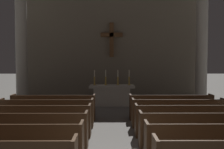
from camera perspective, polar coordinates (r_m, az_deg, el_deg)
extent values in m
cube|color=#422B19|center=(6.37, -20.39, -13.76)|extent=(2.98, 0.40, 0.05)
cube|color=#422B19|center=(6.10, -21.18, -11.86)|extent=(2.98, 0.05, 0.50)
cube|color=#422B19|center=(6.01, -6.27, -14.13)|extent=(0.06, 0.50, 0.95)
cube|color=#422B19|center=(7.42, -17.32, -11.31)|extent=(2.98, 0.40, 0.05)
cube|color=#422B19|center=(7.14, -17.88, -9.61)|extent=(2.98, 0.05, 0.50)
cube|color=#422B19|center=(7.64, -16.89, -12.62)|extent=(2.98, 0.04, 0.40)
cube|color=#422B19|center=(7.10, -5.31, -11.41)|extent=(0.06, 0.50, 0.95)
cube|color=#422B19|center=(8.49, -15.04, -9.45)|extent=(2.98, 0.40, 0.05)
cube|color=#422B19|center=(8.22, -15.47, -7.91)|extent=(2.98, 0.05, 0.50)
cube|color=#422B19|center=(8.71, -14.72, -10.65)|extent=(2.98, 0.04, 0.40)
cube|color=#422B19|center=(8.21, -4.62, -9.42)|extent=(0.06, 0.50, 0.95)
cube|color=#422B19|center=(9.58, -13.30, -8.00)|extent=(2.98, 0.40, 0.05)
cube|color=#422B19|center=(9.31, -13.63, -6.60)|extent=(2.98, 0.05, 0.50)
cube|color=#422B19|center=(9.79, -13.05, -9.10)|extent=(2.98, 0.04, 0.40)
cube|color=#422B19|center=(9.33, -4.10, -7.91)|extent=(0.06, 0.50, 0.95)
cube|color=#422B19|center=(9.99, -21.93, -7.38)|extent=(0.06, 0.50, 0.95)
cube|color=#422B19|center=(10.67, -11.92, -6.84)|extent=(2.98, 0.40, 0.05)
cube|color=#422B19|center=(10.41, -12.19, -5.56)|extent=(2.98, 0.05, 0.50)
cube|color=#422B19|center=(10.89, -11.72, -7.85)|extent=(2.98, 0.04, 0.40)
cube|color=#422B19|center=(10.45, -3.69, -6.72)|extent=(0.06, 0.50, 0.95)
cube|color=#422B19|center=(11.05, -19.74, -6.36)|extent=(0.06, 0.50, 0.95)
cube|color=#422B19|center=(6.43, 21.06, -13.62)|extent=(2.98, 0.40, 0.05)
cube|color=#422B19|center=(6.16, 21.90, -11.73)|extent=(2.98, 0.05, 0.50)
cube|color=#422B19|center=(6.03, 7.14, -14.08)|extent=(0.06, 0.50, 0.95)
cube|color=#422B19|center=(7.47, 17.79, -11.22)|extent=(2.98, 0.40, 0.05)
cube|color=#422B19|center=(7.20, 18.40, -9.52)|extent=(2.98, 0.05, 0.50)
cube|color=#422B19|center=(7.69, 17.34, -12.53)|extent=(2.98, 0.04, 0.40)
cube|color=#422B19|center=(7.12, 5.90, -11.38)|extent=(0.06, 0.50, 0.95)
cube|color=#422B19|center=(8.53, 15.36, -9.39)|extent=(2.98, 0.40, 0.05)
cube|color=#422B19|center=(8.27, 15.82, -7.85)|extent=(2.98, 0.05, 0.50)
cube|color=#422B19|center=(8.75, 15.02, -10.58)|extent=(2.98, 0.04, 0.40)
cube|color=#422B19|center=(8.23, 5.02, -9.40)|extent=(0.06, 0.50, 0.95)
cube|color=#422B19|center=(9.61, 13.50, -7.96)|extent=(2.98, 0.40, 0.05)
cube|color=#422B19|center=(9.35, 13.85, -6.56)|extent=(2.98, 0.05, 0.50)
cube|color=#422B19|center=(9.83, 13.22, -9.05)|extent=(2.98, 0.04, 0.40)
cube|color=#422B19|center=(9.34, 4.35, -7.89)|extent=(0.06, 0.50, 0.95)
cube|color=#422B19|center=(10.06, 22.04, -7.32)|extent=(0.06, 0.50, 0.95)
cube|color=#422B19|center=(10.71, 12.02, -6.81)|extent=(2.98, 0.40, 0.05)
cube|color=#422B19|center=(10.45, 12.30, -5.53)|extent=(2.98, 0.05, 0.50)
cube|color=#422B19|center=(10.92, 11.80, -7.81)|extent=(2.98, 0.04, 0.40)
cube|color=#422B19|center=(10.46, 3.83, -6.71)|extent=(0.06, 0.50, 0.95)
cube|color=#422B19|center=(11.11, 19.77, -6.31)|extent=(0.06, 0.50, 0.95)
cube|color=#ADA89E|center=(14.78, -18.03, -5.45)|extent=(0.81, 0.81, 0.20)
cylinder|color=#ADA89E|center=(14.63, -18.20, 4.96)|extent=(0.58, 0.58, 5.54)
cube|color=#ADA89E|center=(14.83, 17.85, -5.42)|extent=(0.81, 0.81, 0.20)
cylinder|color=#ADA89E|center=(14.68, 18.02, 4.95)|extent=(0.58, 0.58, 5.54)
cube|color=#BCB7AD|center=(13.59, -0.04, -4.59)|extent=(1.76, 0.72, 0.88)
cube|color=#BCB7AD|center=(13.53, -0.04, -2.49)|extent=(2.20, 0.90, 0.12)
cube|color=silver|center=(13.52, -0.04, -2.22)|extent=(2.09, 0.86, 0.01)
cylinder|color=#B79338|center=(13.54, -3.64, -2.14)|extent=(0.16, 0.16, 0.02)
cylinder|color=#B79338|center=(13.53, -3.65, -1.34)|extent=(0.07, 0.07, 0.41)
cylinder|color=silver|center=(13.50, -3.65, 0.23)|extent=(0.04, 0.04, 0.33)
cylinder|color=#B79338|center=(13.52, -1.32, -2.15)|extent=(0.16, 0.16, 0.02)
cylinder|color=#B79338|center=(13.51, -1.32, -1.34)|extent=(0.07, 0.07, 0.41)
cylinder|color=silver|center=(13.48, -1.32, 0.23)|extent=(0.04, 0.04, 0.33)
cylinder|color=#B79338|center=(13.53, 1.23, -2.14)|extent=(0.16, 0.16, 0.02)
cylinder|color=#B79338|center=(13.51, 1.23, -1.33)|extent=(0.07, 0.07, 0.41)
cylinder|color=silver|center=(13.49, 1.23, 0.23)|extent=(0.04, 0.04, 0.33)
cylinder|color=#B79338|center=(13.55, 3.56, -2.14)|extent=(0.16, 0.16, 0.02)
cylinder|color=#B79338|center=(13.54, 3.56, -1.33)|extent=(0.07, 0.07, 0.41)
cylinder|color=silver|center=(13.51, 3.56, 0.23)|extent=(0.04, 0.04, 0.33)
cube|color=#706656|center=(15.81, -0.10, 5.98)|extent=(10.01, 0.25, 6.11)
cube|color=brown|center=(15.59, -0.09, 7.14)|extent=(0.23, 0.23, 1.92)
cube|color=brown|center=(15.62, -0.09, 8.19)|extent=(1.23, 0.23, 0.23)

